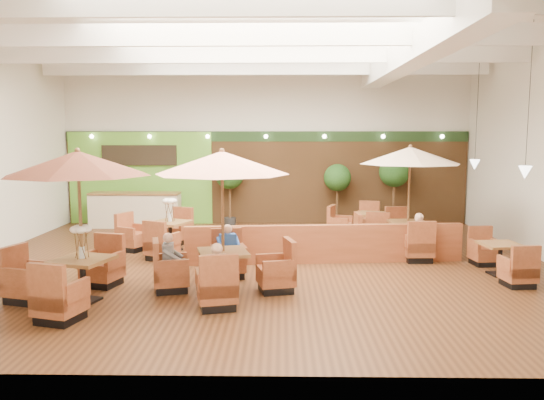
{
  "coord_description": "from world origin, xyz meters",
  "views": [
    {
      "loc": [
        0.53,
        -12.52,
        3.11
      ],
      "look_at": [
        0.3,
        0.5,
        1.5
      ],
      "focal_mm": 35.0,
      "sensor_mm": 36.0,
      "label": 1
    }
  ],
  "objects_px": {
    "diner_1": "(228,245)",
    "diner_3": "(418,232)",
    "topiary_1": "(337,180)",
    "diner_2": "(171,255)",
    "diner_0": "(217,268)",
    "service_counter": "(135,210)",
    "table_2": "(407,176)",
    "table_0": "(75,194)",
    "table_5": "(363,227)",
    "table_3": "(160,234)",
    "booth_divider": "(325,244)",
    "table_1": "(222,196)",
    "topiary_0": "(230,177)",
    "diner_4": "(418,232)",
    "table_4": "(500,260)",
    "topiary_2": "(394,175)"
  },
  "relations": [
    {
      "from": "diner_1",
      "to": "diner_3",
      "type": "xyz_separation_m",
      "value": [
        4.52,
        1.57,
        0.01
      ]
    },
    {
      "from": "topiary_1",
      "to": "diner_2",
      "type": "height_order",
      "value": "topiary_1"
    },
    {
      "from": "diner_0",
      "to": "diner_3",
      "type": "bearing_deg",
      "value": 24.07
    },
    {
      "from": "diner_0",
      "to": "diner_1",
      "type": "relative_size",
      "value": 1.05
    },
    {
      "from": "service_counter",
      "to": "diner_0",
      "type": "relative_size",
      "value": 4.02
    },
    {
      "from": "table_2",
      "to": "diner_0",
      "type": "xyz_separation_m",
      "value": [
        -4.44,
        -4.71,
        -1.3
      ]
    },
    {
      "from": "table_2",
      "to": "table_0",
      "type": "bearing_deg",
      "value": -150.85
    },
    {
      "from": "table_5",
      "to": "topiary_1",
      "type": "bearing_deg",
      "value": 125.03
    },
    {
      "from": "table_2",
      "to": "topiary_1",
      "type": "height_order",
      "value": "table_2"
    },
    {
      "from": "diner_2",
      "to": "table_3",
      "type": "bearing_deg",
      "value": -172.15
    },
    {
      "from": "table_2",
      "to": "topiary_1",
      "type": "distance_m",
      "value": 4.17
    },
    {
      "from": "booth_divider",
      "to": "table_1",
      "type": "xyz_separation_m",
      "value": [
        -2.22,
        -2.4,
        1.45
      ]
    },
    {
      "from": "table_2",
      "to": "topiary_0",
      "type": "bearing_deg",
      "value": 139.63
    },
    {
      "from": "service_counter",
      "to": "diner_3",
      "type": "bearing_deg",
      "value": -29.76
    },
    {
      "from": "diner_4",
      "to": "service_counter",
      "type": "bearing_deg",
      "value": 146.14
    },
    {
      "from": "table_2",
      "to": "diner_4",
      "type": "relative_size",
      "value": 3.8
    },
    {
      "from": "table_0",
      "to": "topiary_0",
      "type": "bearing_deg",
      "value": 91.97
    },
    {
      "from": "diner_3",
      "to": "booth_divider",
      "type": "bearing_deg",
      "value": -174.18
    },
    {
      "from": "booth_divider",
      "to": "diner_3",
      "type": "bearing_deg",
      "value": 0.22
    },
    {
      "from": "table_1",
      "to": "topiary_1",
      "type": "relative_size",
      "value": 1.37
    },
    {
      "from": "table_5",
      "to": "diner_0",
      "type": "relative_size",
      "value": 3.78
    },
    {
      "from": "table_0",
      "to": "table_2",
      "type": "bearing_deg",
      "value": 47.48
    },
    {
      "from": "table_5",
      "to": "booth_divider",
      "type": "bearing_deg",
      "value": -94.85
    },
    {
      "from": "diner_1",
      "to": "table_5",
      "type": "bearing_deg",
      "value": -150.07
    },
    {
      "from": "diner_2",
      "to": "diner_0",
      "type": "bearing_deg",
      "value": 36.87
    },
    {
      "from": "table_4",
      "to": "topiary_0",
      "type": "xyz_separation_m",
      "value": [
        -6.62,
        6.21,
        1.33
      ]
    },
    {
      "from": "table_1",
      "to": "topiary_1",
      "type": "xyz_separation_m",
      "value": [
        3.04,
        7.56,
        -0.33
      ]
    },
    {
      "from": "booth_divider",
      "to": "topiary_1",
      "type": "distance_m",
      "value": 5.34
    },
    {
      "from": "booth_divider",
      "to": "topiary_1",
      "type": "relative_size",
      "value": 3.18
    },
    {
      "from": "table_2",
      "to": "table_4",
      "type": "relative_size",
      "value": 1.15
    },
    {
      "from": "table_2",
      "to": "topiary_0",
      "type": "xyz_separation_m",
      "value": [
        -5.04,
        3.9,
        -0.36
      ]
    },
    {
      "from": "table_1",
      "to": "table_2",
      "type": "bearing_deg",
      "value": 25.14
    },
    {
      "from": "table_2",
      "to": "diner_3",
      "type": "height_order",
      "value": "table_2"
    },
    {
      "from": "topiary_0",
      "to": "diner_4",
      "type": "relative_size",
      "value": 2.99
    },
    {
      "from": "topiary_2",
      "to": "diner_2",
      "type": "bearing_deg",
      "value": -128.42
    },
    {
      "from": "topiary_0",
      "to": "table_3",
      "type": "bearing_deg",
      "value": -111.22
    },
    {
      "from": "booth_divider",
      "to": "diner_1",
      "type": "xyz_separation_m",
      "value": [
        -2.22,
        -1.36,
        0.26
      ]
    },
    {
      "from": "table_4",
      "to": "diner_3",
      "type": "height_order",
      "value": "diner_3"
    },
    {
      "from": "topiary_2",
      "to": "diner_3",
      "type": "relative_size",
      "value": 3.28
    },
    {
      "from": "table_0",
      "to": "diner_4",
      "type": "distance_m",
      "value": 7.98
    },
    {
      "from": "booth_divider",
      "to": "table_4",
      "type": "relative_size",
      "value": 2.74
    },
    {
      "from": "diner_0",
      "to": "topiary_0",
      "type": "bearing_deg",
      "value": 79.02
    },
    {
      "from": "table_1",
      "to": "table_5",
      "type": "distance_m",
      "value": 6.72
    },
    {
      "from": "table_0",
      "to": "topiary_1",
      "type": "distance_m",
      "value": 10.03
    },
    {
      "from": "topiary_2",
      "to": "diner_1",
      "type": "distance_m",
      "value": 8.25
    },
    {
      "from": "booth_divider",
      "to": "topiary_2",
      "type": "xyz_separation_m",
      "value": [
        2.73,
        5.16,
        1.31
      ]
    },
    {
      "from": "topiary_0",
      "to": "topiary_1",
      "type": "height_order",
      "value": "topiary_0"
    },
    {
      "from": "topiary_1",
      "to": "diner_2",
      "type": "distance_m",
      "value": 8.64
    },
    {
      "from": "diner_3",
      "to": "diner_4",
      "type": "relative_size",
      "value": 0.97
    },
    {
      "from": "diner_0",
      "to": "diner_4",
      "type": "distance_m",
      "value": 5.82
    }
  ]
}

